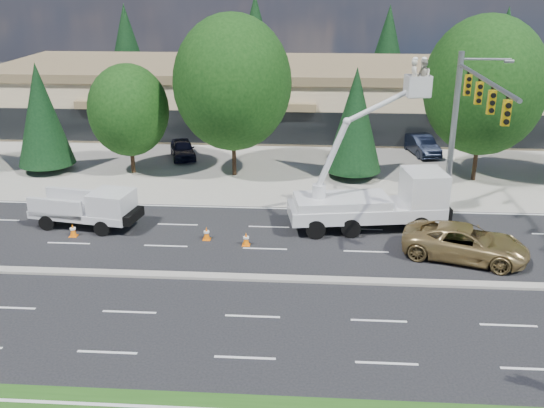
# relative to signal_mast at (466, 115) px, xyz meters

# --- Properties ---
(ground) EXTENTS (140.00, 140.00, 0.00)m
(ground) POSITION_rel_signal_mast_xyz_m (-10.03, -7.04, -6.06)
(ground) COLOR black
(ground) RESTS_ON ground
(concrete_apron) EXTENTS (140.00, 22.00, 0.01)m
(concrete_apron) POSITION_rel_signal_mast_xyz_m (-10.03, 12.96, -6.05)
(concrete_apron) COLOR gray
(concrete_apron) RESTS_ON ground
(road_median) EXTENTS (120.00, 0.55, 0.12)m
(road_median) POSITION_rel_signal_mast_xyz_m (-10.03, -7.04, -6.00)
(road_median) COLOR gray
(road_median) RESTS_ON ground
(strip_mall) EXTENTS (50.40, 15.40, 5.50)m
(strip_mall) POSITION_rel_signal_mast_xyz_m (-10.03, 22.93, -3.23)
(strip_mall) COLOR tan
(strip_mall) RESTS_ON ground
(tree_front_b) EXTENTS (3.78, 3.78, 7.45)m
(tree_front_b) POSITION_rel_signal_mast_xyz_m (-26.03, 7.96, -2.06)
(tree_front_b) COLOR #332114
(tree_front_b) RESTS_ON ground
(tree_front_c) EXTENTS (5.36, 5.36, 7.43)m
(tree_front_c) POSITION_rel_signal_mast_xyz_m (-20.03, 7.96, -1.71)
(tree_front_c) COLOR #332114
(tree_front_c) RESTS_ON ground
(tree_front_d) EXTENTS (7.69, 7.69, 10.67)m
(tree_front_d) POSITION_rel_signal_mast_xyz_m (-13.03, 7.96, 0.19)
(tree_front_d) COLOR #332114
(tree_front_d) RESTS_ON ground
(tree_front_e) EXTENTS (3.72, 3.72, 7.34)m
(tree_front_e) POSITION_rel_signal_mast_xyz_m (-5.03, 7.96, -2.12)
(tree_front_e) COLOR #332114
(tree_front_e) RESTS_ON ground
(tree_front_f) EXTENTS (7.67, 7.67, 10.65)m
(tree_front_f) POSITION_rel_signal_mast_xyz_m (2.97, 7.96, 0.18)
(tree_front_f) COLOR #332114
(tree_front_f) RESTS_ON ground
(tree_back_a) EXTENTS (5.07, 5.07, 10.00)m
(tree_back_a) POSITION_rel_signal_mast_xyz_m (-28.03, 34.96, -0.69)
(tree_back_a) COLOR #332114
(tree_back_a) RESTS_ON ground
(tree_back_b) EXTENTS (5.60, 5.60, 11.04)m
(tree_back_b) POSITION_rel_signal_mast_xyz_m (-14.03, 34.96, -0.14)
(tree_back_b) COLOR #332114
(tree_back_b) RESTS_ON ground
(tree_back_c) EXTENTS (5.07, 5.07, 9.98)m
(tree_back_c) POSITION_rel_signal_mast_xyz_m (-0.03, 34.96, -0.70)
(tree_back_c) COLOR #332114
(tree_back_c) RESTS_ON ground
(tree_back_d) EXTENTS (5.00, 5.00, 9.85)m
(tree_back_d) POSITION_rel_signal_mast_xyz_m (11.97, 34.96, -0.77)
(tree_back_d) COLOR #332114
(tree_back_d) RESTS_ON ground
(signal_mast) EXTENTS (2.76, 10.16, 9.00)m
(signal_mast) POSITION_rel_signal_mast_xyz_m (0.00, 0.00, 0.00)
(signal_mast) COLOR gray
(signal_mast) RESTS_ON ground
(utility_pickup) EXTENTS (5.79, 2.95, 2.12)m
(utility_pickup) POSITION_rel_signal_mast_xyz_m (-19.60, -1.64, -5.18)
(utility_pickup) COLOR silver
(utility_pickup) RESTS_ON ground
(bucket_truck) EXTENTS (8.45, 3.69, 9.01)m
(bucket_truck) POSITION_rel_signal_mast_xyz_m (-4.13, -0.73, -4.12)
(bucket_truck) COLOR silver
(bucket_truck) RESTS_ON ground
(traffic_cone_a) EXTENTS (0.40, 0.40, 0.70)m
(traffic_cone_a) POSITION_rel_signal_mast_xyz_m (-20.12, -2.95, -5.72)
(traffic_cone_a) COLOR orange
(traffic_cone_a) RESTS_ON ground
(traffic_cone_b) EXTENTS (0.40, 0.40, 0.70)m
(traffic_cone_b) POSITION_rel_signal_mast_xyz_m (-13.11, -2.90, -5.72)
(traffic_cone_b) COLOR orange
(traffic_cone_b) RESTS_ON ground
(traffic_cone_c) EXTENTS (0.40, 0.40, 0.70)m
(traffic_cone_c) POSITION_rel_signal_mast_xyz_m (-11.01, -3.47, -5.72)
(traffic_cone_c) COLOR orange
(traffic_cone_c) RESTS_ON ground
(traffic_cone_d) EXTENTS (0.40, 0.40, 0.70)m
(traffic_cone_d) POSITION_rel_signal_mast_xyz_m (-2.76, -3.70, -5.72)
(traffic_cone_d) COLOR orange
(traffic_cone_d) RESTS_ON ground
(minivan) EXTENTS (6.40, 4.34, 1.63)m
(minivan) POSITION_rel_signal_mast_xyz_m (-0.40, -4.24, -5.24)
(minivan) COLOR #9F844D
(minivan) RESTS_ON ground
(parked_car_west) EXTENTS (2.80, 4.39, 1.39)m
(parked_car_west) POSITION_rel_signal_mast_xyz_m (-17.37, 11.77, -5.36)
(parked_car_west) COLOR black
(parked_car_west) RESTS_ON ground
(parked_car_east) EXTENTS (2.50, 4.68, 1.47)m
(parked_car_east) POSITION_rel_signal_mast_xyz_m (0.50, 13.96, -5.32)
(parked_car_east) COLOR black
(parked_car_east) RESTS_ON ground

